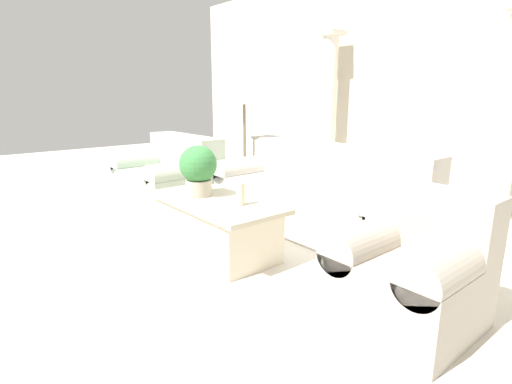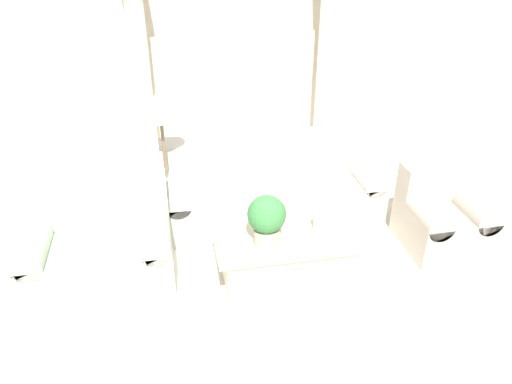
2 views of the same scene
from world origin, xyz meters
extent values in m
plane|color=silver|center=(0.00, 0.00, 0.00)|extent=(16.00, 16.00, 0.00)
cube|color=beige|center=(0.00, 2.87, 1.60)|extent=(10.00, 0.06, 3.20)
cube|color=#B7B2A8|center=(0.01, 0.73, 0.23)|extent=(2.40, 0.94, 0.45)
cube|color=#B7B2A8|center=(0.01, 1.03, 0.66)|extent=(2.40, 0.33, 0.42)
cylinder|color=#B7B2A8|center=(-1.05, 0.73, 0.50)|extent=(0.28, 0.94, 0.28)
cylinder|color=#B7B2A8|center=(1.07, 0.73, 0.50)|extent=(0.28, 0.94, 0.28)
cube|color=#ADBCA6|center=(-1.82, -0.03, 0.23)|extent=(1.35, 0.94, 0.45)
cube|color=#ADBCA6|center=(-1.82, 0.28, 0.66)|extent=(1.35, 0.33, 0.42)
cylinder|color=#ADBCA6|center=(-2.36, -0.03, 0.50)|extent=(0.28, 0.94, 0.28)
cylinder|color=#ADBCA6|center=(-1.29, -0.03, 0.50)|extent=(0.28, 0.94, 0.28)
cube|color=beige|center=(-0.09, -0.43, 0.22)|extent=(1.19, 0.57, 0.45)
cube|color=#BCB398|center=(-0.09, -0.43, 0.47)|extent=(1.35, 0.65, 0.04)
cylinder|color=#B2A893|center=(-0.31, -0.46, 0.56)|extent=(0.24, 0.24, 0.15)
sphere|color=#387A3D|center=(-0.31, -0.46, 0.78)|extent=(0.34, 0.34, 0.34)
cylinder|color=beige|center=(0.20, -0.36, 0.58)|extent=(0.07, 0.07, 0.19)
cylinder|color=brown|center=(-1.14, 0.73, 0.01)|extent=(0.25, 0.25, 0.03)
cylinder|color=brown|center=(-1.14, 0.73, 0.65)|extent=(0.04, 0.04, 1.25)
cone|color=beige|center=(-1.14, 0.73, 1.43)|extent=(0.40, 0.40, 0.30)
cylinder|color=silver|center=(-1.35, 2.53, 1.12)|extent=(0.24, 0.24, 2.23)
cube|color=silver|center=(-1.35, 2.53, 2.26)|extent=(0.33, 0.33, 0.06)
cylinder|color=silver|center=(1.16, 2.53, 1.12)|extent=(0.24, 0.24, 2.23)
cube|color=#ADA393|center=(1.62, -0.19, 0.22)|extent=(0.79, 0.77, 0.44)
cube|color=#ADA393|center=(1.62, 0.06, 0.64)|extent=(0.79, 0.27, 0.39)
cylinder|color=#ADA393|center=(1.37, -0.19, 0.47)|extent=(0.28, 0.77, 0.28)
cylinder|color=#ADA393|center=(1.88, -0.19, 0.47)|extent=(0.28, 0.77, 0.28)
camera|label=1|loc=(2.76, -2.33, 1.41)|focal=28.00mm
camera|label=2|loc=(-1.09, -4.05, 3.11)|focal=35.00mm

